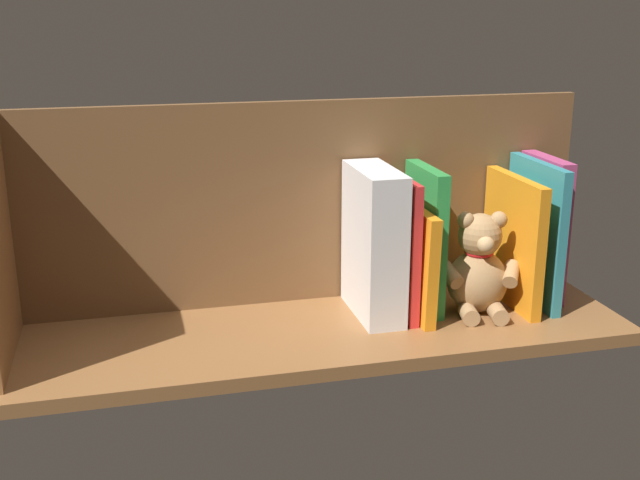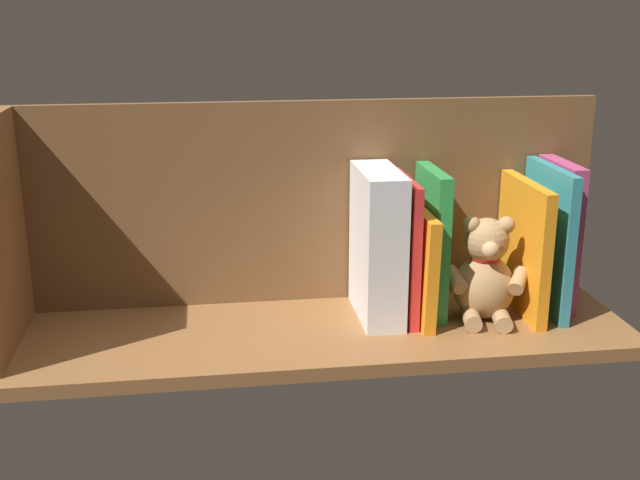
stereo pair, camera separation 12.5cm
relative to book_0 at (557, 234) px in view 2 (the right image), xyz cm
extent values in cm
cube|color=brown|center=(42.05, 4.86, -13.72)|extent=(101.27, 30.72, 2.20)
cube|color=brown|center=(42.05, -8.25, 5.00)|extent=(101.27, 1.50, 35.24)
cube|color=#B23F72|center=(0.00, 0.00, 0.00)|extent=(2.67, 14.21, 25.25)
cube|color=teal|center=(2.69, 2.16, -0.13)|extent=(1.68, 18.52, 24.99)
cube|color=green|center=(4.80, -0.79, -2.37)|extent=(1.52, 12.63, 20.50)
cube|color=orange|center=(7.02, 2.62, -1.27)|extent=(1.91, 19.44, 22.70)
ellipsoid|color=tan|center=(14.39, 5.34, -7.23)|extent=(11.86, 11.02, 10.79)
sphere|color=tan|center=(14.39, 5.34, 0.94)|extent=(7.42, 7.42, 7.42)
sphere|color=tan|center=(11.66, 5.89, 3.72)|extent=(2.87, 2.87, 2.87)
sphere|color=tan|center=(17.11, 4.78, 3.72)|extent=(2.87, 2.87, 2.87)
sphere|color=tan|center=(15.01, 8.42, 0.39)|extent=(2.87, 2.87, 2.87)
cylinder|color=tan|center=(9.63, 7.67, -5.34)|extent=(4.92, 5.84, 3.99)
cylinder|color=tan|center=(19.68, 5.64, -5.34)|extent=(3.29, 5.62, 3.99)
cylinder|color=tan|center=(12.92, 10.31, -11.19)|extent=(3.61, 4.53, 2.87)
cylinder|color=tan|center=(17.67, 9.35, -11.19)|extent=(3.61, 4.53, 2.87)
torus|color=red|center=(14.39, 5.34, -2.01)|extent=(5.80, 5.80, 0.84)
cube|color=green|center=(22.47, 0.35, -0.30)|extent=(2.28, 14.90, 24.66)
cube|color=orange|center=(25.08, 2.13, -3.38)|extent=(2.34, 18.46, 18.54)
cube|color=red|center=(27.38, 1.28, -0.79)|extent=(1.63, 16.77, 23.66)
cube|color=white|center=(31.94, 1.52, -0.04)|extent=(6.48, 17.05, 25.18)
camera|label=1|loc=(71.20, 120.75, 38.75)|focal=44.22mm
camera|label=2|loc=(58.95, 123.16, 38.75)|focal=44.22mm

